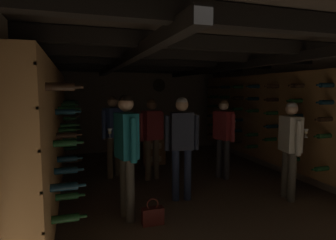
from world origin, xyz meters
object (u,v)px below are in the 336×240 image
at_px(person_host_center, 182,139).
at_px(person_guest_near_left, 126,145).
at_px(handbag, 153,215).
at_px(person_guest_near_right, 290,142).
at_px(person_guest_far_left, 113,129).
at_px(person_guest_mid_right, 223,132).
at_px(display_bottle, 154,133).
at_px(person_guest_rear_center, 152,132).
at_px(wine_crate_stack, 153,151).

xyz_separation_m(person_host_center, person_guest_near_left, (-0.93, -0.39, 0.04)).
bearing_deg(handbag, person_guest_near_left, 136.07).
height_order(person_guest_near_right, handbag, person_guest_near_right).
height_order(person_guest_far_left, person_guest_near_left, person_guest_near_left).
height_order(person_guest_near_right, person_guest_near_left, person_guest_near_left).
bearing_deg(person_guest_near_right, person_guest_far_left, 140.61).
xyz_separation_m(person_host_center, person_guest_mid_right, (1.16, 0.80, -0.05)).
height_order(person_host_center, person_guest_near_right, person_host_center).
relative_size(display_bottle, person_guest_mid_right, 0.23).
height_order(display_bottle, handbag, display_bottle).
bearing_deg(person_guest_near_right, person_guest_near_left, 177.67).
bearing_deg(person_guest_rear_center, person_guest_far_left, 150.43).
xyz_separation_m(wine_crate_stack, person_host_center, (-0.15, -2.27, 0.67)).
bearing_deg(wine_crate_stack, person_guest_mid_right, -55.37).
distance_m(wine_crate_stack, handbag, 3.04).
height_order(display_bottle, person_guest_rear_center, person_guest_rear_center).
bearing_deg(person_guest_near_left, person_guest_mid_right, 29.62).
bearing_deg(person_guest_mid_right, display_bottle, 124.20).
relative_size(person_guest_far_left, person_guest_near_left, 0.97).
height_order(wine_crate_stack, handbag, wine_crate_stack).
xyz_separation_m(person_host_center, person_guest_rear_center, (-0.18, 1.15, -0.04)).
distance_m(display_bottle, person_host_center, 2.27).
xyz_separation_m(person_guest_near_right, handbag, (-2.26, -0.17, -0.80)).
bearing_deg(person_guest_far_left, handbag, -84.54).
xyz_separation_m(wine_crate_stack, display_bottle, (0.03, -0.02, 0.44)).
bearing_deg(person_guest_mid_right, handbag, -141.18).
relative_size(display_bottle, person_guest_rear_center, 0.22).
height_order(person_host_center, person_guest_near_left, person_guest_near_left).
distance_m(person_guest_near_right, person_guest_rear_center, 2.43).
height_order(wine_crate_stack, person_guest_near_left, person_guest_near_left).
bearing_deg(person_guest_mid_right, person_guest_near_left, -150.38).
relative_size(display_bottle, handbag, 1.01).
bearing_deg(display_bottle, wine_crate_stack, 148.13).
bearing_deg(person_guest_rear_center, wine_crate_stack, 73.95).
distance_m(person_host_center, person_guest_near_right, 1.69).
height_order(person_guest_far_left, person_guest_near_right, person_guest_far_left).
bearing_deg(display_bottle, person_guest_near_right, -62.32).
relative_size(person_guest_far_left, handbag, 4.62).
bearing_deg(display_bottle, person_guest_mid_right, -55.80).
xyz_separation_m(wine_crate_stack, handbag, (-0.79, -2.93, -0.18)).
bearing_deg(person_guest_near_left, handbag, -43.93).
relative_size(person_host_center, person_guest_mid_right, 1.05).
xyz_separation_m(display_bottle, person_guest_rear_center, (-0.35, -1.10, 0.19)).
relative_size(person_guest_mid_right, person_guest_near_right, 1.00).
relative_size(person_guest_far_left, person_guest_rear_center, 1.03).
relative_size(person_host_center, person_guest_near_left, 0.97).
distance_m(person_guest_far_left, person_guest_mid_right, 2.15).
relative_size(display_bottle, person_guest_far_left, 0.22).
relative_size(person_guest_mid_right, handbag, 4.42).
distance_m(person_guest_mid_right, handbag, 2.46).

